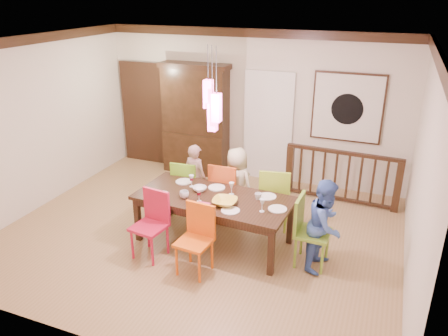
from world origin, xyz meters
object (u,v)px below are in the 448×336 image
at_px(dining_table, 213,201).
at_px(person_far_mid, 237,184).
at_px(china_hutch, 196,119).
at_px(person_far_left, 196,178).
at_px(person_end_right, 325,225).
at_px(chair_end_right, 313,228).
at_px(balustrade, 342,176).
at_px(chair_far_left, 188,183).

relative_size(dining_table, person_far_mid, 1.89).
bearing_deg(china_hutch, person_far_left, -65.40).
height_order(person_far_mid, person_end_right, person_end_right).
distance_m(chair_end_right, person_far_left, 2.35).
bearing_deg(person_far_left, china_hutch, -50.23).
bearing_deg(balustrade, person_far_mid, -137.21).
relative_size(balustrade, person_far_left, 1.70).
bearing_deg(chair_far_left, china_hutch, -73.93).
bearing_deg(chair_far_left, person_far_left, -124.04).
bearing_deg(balustrade, chair_end_right, -89.72).
bearing_deg(china_hutch, dining_table, -59.87).
height_order(chair_end_right, person_far_left, person_far_left).
height_order(chair_end_right, balustrade, chair_end_right).
distance_m(chair_end_right, person_far_mid, 1.66).
bearing_deg(chair_end_right, balustrade, -1.35).
relative_size(chair_end_right, person_far_mid, 0.81).
xyz_separation_m(chair_end_right, china_hutch, (-2.90, 2.48, 0.55)).
xyz_separation_m(chair_far_left, balustrade, (2.35, 1.38, -0.05)).
bearing_deg(person_far_mid, person_end_right, 168.61).
relative_size(chair_far_left, person_far_left, 0.81).
distance_m(chair_end_right, person_end_right, 0.17).
bearing_deg(person_far_left, dining_table, 144.08).
height_order(china_hutch, person_end_right, china_hutch).
bearing_deg(chair_far_left, chair_end_right, 156.91).
bearing_deg(chair_end_right, dining_table, 89.44).
bearing_deg(person_far_mid, person_far_left, 14.89).
xyz_separation_m(dining_table, person_end_right, (1.64, -0.04, -0.03)).
bearing_deg(dining_table, person_far_mid, 88.71).
height_order(person_far_left, person_far_mid, person_far_mid).
bearing_deg(dining_table, person_far_left, 132.11).
bearing_deg(person_far_mid, chair_far_left, 24.74).
bearing_deg(person_end_right, chair_far_left, 83.20).
relative_size(china_hutch, balustrade, 1.11).
relative_size(dining_table, person_far_left, 1.96).
bearing_deg(person_end_right, balustrade, 12.11).
distance_m(dining_table, chair_far_left, 1.06).
height_order(person_far_left, person_end_right, person_end_right).
distance_m(china_hutch, person_far_left, 1.82).
xyz_separation_m(balustrade, person_far_mid, (-1.52, -1.27, 0.12)).
bearing_deg(person_far_mid, dining_table, 102.88).
relative_size(chair_far_left, chair_end_right, 0.96).
height_order(chair_far_left, person_end_right, person_end_right).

